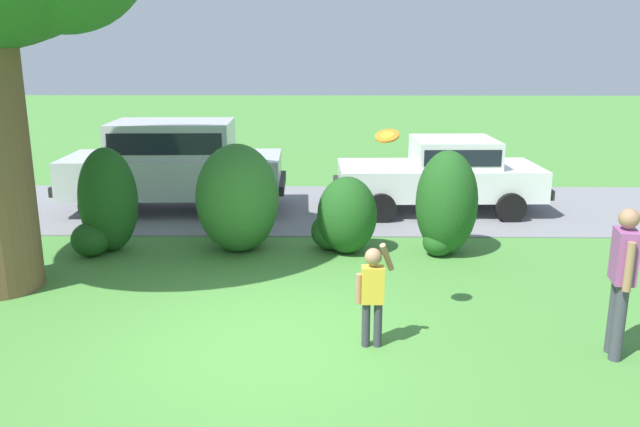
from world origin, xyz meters
name	(u,v)px	position (x,y,z in m)	size (l,w,h in m)	color
ground_plane	(264,343)	(0.00, 0.00, 0.00)	(80.00, 80.00, 0.00)	#478438
driveway_strip	(294,208)	(0.00, 6.62, 0.01)	(28.00, 4.40, 0.02)	slate
shrub_near_tree	(106,205)	(-3.03, 3.53, 0.82)	(1.07, 1.08, 1.80)	#1E511C
shrub_centre_left	(238,204)	(-0.78, 3.64, 0.83)	(1.41, 1.42, 1.86)	#33702B
shrub_centre	(344,219)	(1.02, 3.55, 0.59)	(1.13, 1.02, 1.33)	#1E511C
shrub_centre_right	(446,205)	(2.74, 3.51, 0.85)	(1.03, 1.11, 1.77)	#1E511C
parked_sedan	(443,172)	(3.18, 6.45, 0.85)	(4.45, 2.20, 1.56)	white
parked_suv	(174,161)	(-2.53, 6.38, 1.08)	(4.76, 2.23, 1.92)	silver
child_thrower	(373,289)	(1.28, -0.06, 0.72)	(0.45, 0.27, 1.29)	#383842
frisbee	(387,136)	(1.44, 0.42, 2.43)	(0.30, 0.27, 0.17)	orange
adult_onlooker	(622,275)	(4.02, -0.27, 0.98)	(0.28, 0.52, 1.74)	#3F3F4C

